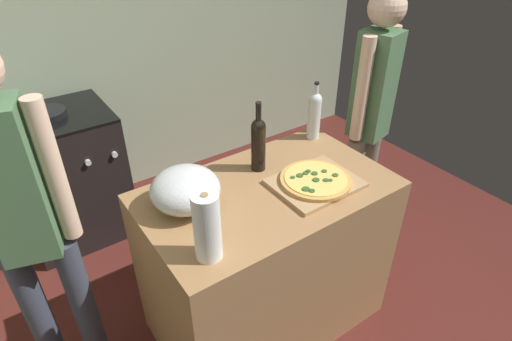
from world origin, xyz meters
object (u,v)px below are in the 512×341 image
at_px(wine_bottle_amber, 314,114).
at_px(wine_bottle_green, 258,142).
at_px(pizza, 315,180).
at_px(paper_towel_roll, 207,227).
at_px(stove, 70,176).
at_px(mixing_bowl, 185,189).
at_px(person_in_stripes, 27,221).
at_px(person_in_red, 370,115).

bearing_deg(wine_bottle_amber, wine_bottle_green, -168.38).
bearing_deg(pizza, paper_towel_roll, -169.38).
bearing_deg(stove, mixing_bowl, -78.27).
bearing_deg(paper_towel_roll, pizza, 10.62).
height_order(paper_towel_roll, wine_bottle_green, wine_bottle_green).
xyz_separation_m(mixing_bowl, stove, (-0.28, 1.33, -0.56)).
distance_m(pizza, wine_bottle_green, 0.33).
distance_m(person_in_stripes, person_in_red, 1.91).
bearing_deg(wine_bottle_amber, pizza, -129.87).
xyz_separation_m(pizza, paper_towel_roll, (-0.65, -0.12, 0.11)).
bearing_deg(pizza, wine_bottle_amber, 50.13).
bearing_deg(paper_towel_roll, person_in_red, 17.68).
bearing_deg(wine_bottle_amber, person_in_stripes, 179.11).
bearing_deg(paper_towel_roll, wine_bottle_green, 37.83).
relative_size(wine_bottle_amber, wine_bottle_green, 0.91).
bearing_deg(wine_bottle_green, person_in_red, 2.60).
bearing_deg(person_in_red, wine_bottle_green, -177.40).
bearing_deg(pizza, person_in_stripes, 161.85).
xyz_separation_m(paper_towel_roll, person_in_stripes, (-0.54, 0.51, -0.06)).
relative_size(paper_towel_roll, person_in_red, 0.17).
height_order(wine_bottle_green, person_in_stripes, person_in_stripes).
bearing_deg(person_in_stripes, wine_bottle_amber, -0.89).
height_order(wine_bottle_amber, person_in_stripes, person_in_stripes).
bearing_deg(mixing_bowl, person_in_red, 4.95).
bearing_deg(person_in_red, person_in_stripes, 177.71).
xyz_separation_m(wine_bottle_amber, wine_bottle_green, (-0.45, -0.09, 0.01)).
distance_m(pizza, stove, 1.82).
distance_m(mixing_bowl, stove, 1.46).
xyz_separation_m(stove, person_in_stripes, (-0.33, -1.14, 0.55)).
relative_size(pizza, wine_bottle_green, 0.93).
height_order(mixing_bowl, wine_bottle_green, wine_bottle_green).
xyz_separation_m(wine_bottle_green, stove, (-0.72, 1.25, -0.62)).
distance_m(paper_towel_roll, wine_bottle_amber, 1.08).
bearing_deg(person_in_red, paper_towel_roll, -162.32).
height_order(pizza, wine_bottle_amber, wine_bottle_amber).
xyz_separation_m(pizza, wine_bottle_amber, (0.31, 0.37, 0.12)).
xyz_separation_m(paper_towel_roll, wine_bottle_amber, (0.96, 0.49, 0.00)).
relative_size(wine_bottle_amber, person_in_stripes, 0.19).
bearing_deg(stove, wine_bottle_amber, -44.93).
height_order(wine_bottle_green, stove, wine_bottle_green).
distance_m(mixing_bowl, person_in_red, 1.30).
relative_size(pizza, person_in_red, 0.20).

